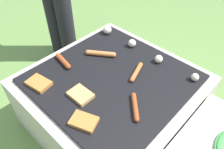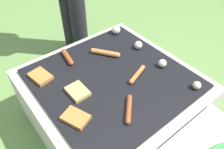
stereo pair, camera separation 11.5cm
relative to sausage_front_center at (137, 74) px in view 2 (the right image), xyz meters
The scene contains 10 objects.
ground_plane 0.43m from the sausage_front_center, 124.26° to the right, with size 14.00×14.00×0.00m, color #608442.
grill 0.25m from the sausage_front_center, 124.26° to the right, with size 0.85×0.85×0.40m.
sausage_mid_left 0.24m from the sausage_front_center, 52.66° to the right, with size 0.12×0.12×0.02m.
sausage_front_center is the anchor object (origin of this frame).
sausage_back_right 0.42m from the sausage_front_center, 148.76° to the right, with size 0.15×0.05×0.03m.
sausage_back_center 0.26m from the sausage_front_center, behind, with size 0.16×0.12×0.03m.
bread_slice_right 0.41m from the sausage_front_center, 85.35° to the right, with size 0.14×0.12×0.02m.
bread_slice_left 0.33m from the sausage_front_center, 106.86° to the right, with size 0.12×0.09×0.02m.
bread_slice_center 0.52m from the sausage_front_center, 127.19° to the right, with size 0.13×0.10×0.02m.
mushroom_row 0.23m from the sausage_front_center, 131.37° to the left, with size 0.70×0.07×0.06m.
Camera 2 is at (0.66, -0.53, 1.20)m, focal length 35.00 mm.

